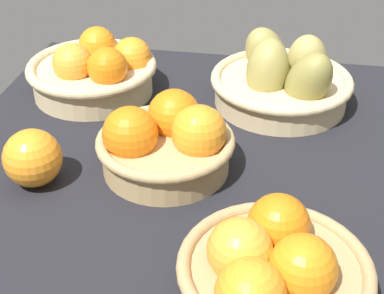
% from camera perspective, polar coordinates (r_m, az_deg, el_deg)
% --- Properties ---
extents(market_tray, '(0.84, 0.72, 0.03)m').
position_cam_1_polar(market_tray, '(0.86, -1.82, -2.97)').
color(market_tray, black).
rests_on(market_tray, ground).
extents(basket_near_right_pears, '(0.26, 0.25, 0.14)m').
position_cam_1_polar(basket_near_right_pears, '(1.02, 9.07, 6.65)').
color(basket_near_right_pears, '#D3BC8C').
rests_on(basket_near_right_pears, market_tray).
extents(basket_near_left, '(0.22, 0.22, 0.10)m').
position_cam_1_polar(basket_near_left, '(0.64, 7.96, -11.94)').
color(basket_near_left, tan).
rests_on(basket_near_left, market_tray).
extents(basket_center, '(0.20, 0.20, 0.11)m').
position_cam_1_polar(basket_center, '(0.83, -2.56, 0.55)').
color(basket_center, tan).
rests_on(basket_center, market_tray).
extents(basket_far_right, '(0.23, 0.23, 0.11)m').
position_cam_1_polar(basket_far_right, '(1.06, -9.61, 7.53)').
color(basket_far_right, '#D3BC8C').
rests_on(basket_far_right, market_tray).
extents(loose_orange_front_gap, '(0.08, 0.08, 0.08)m').
position_cam_1_polar(loose_orange_front_gap, '(0.83, -15.62, -1.06)').
color(loose_orange_front_gap, orange).
rests_on(loose_orange_front_gap, market_tray).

